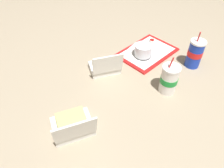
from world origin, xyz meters
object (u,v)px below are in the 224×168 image
at_px(food_tray, 147,52).
at_px(clamshell_sandwich_corner, 73,125).
at_px(soda_cup_left, 195,53).
at_px(clamshell_hotdog_left, 105,66).
at_px(ketchup_cup, 152,41).
at_px(cake_container, 143,51).
at_px(soda_cup_center, 169,79).
at_px(plastic_fork, 157,56).

distance_m(food_tray, clamshell_sandwich_corner, 0.74).
relative_size(clamshell_sandwich_corner, soda_cup_left, 1.10).
bearing_deg(clamshell_hotdog_left, ketchup_cup, 163.87).
relative_size(cake_container, soda_cup_center, 0.50).
bearing_deg(clamshell_sandwich_corner, cake_container, 178.11).
relative_size(cake_container, ketchup_cup, 2.81).
distance_m(food_tray, soda_cup_left, 0.30).
height_order(clamshell_hotdog_left, soda_cup_left, soda_cup_left).
distance_m(clamshell_sandwich_corner, soda_cup_center, 0.55).
bearing_deg(clamshell_sandwich_corner, ketchup_cup, 179.44).
height_order(clamshell_hotdog_left, clamshell_sandwich_corner, clamshell_sandwich_corner).
bearing_deg(clamshell_hotdog_left, soda_cup_left, 127.70).
bearing_deg(cake_container, clamshell_sandwich_corner, -1.89).
bearing_deg(food_tray, soda_cup_left, 95.86).
distance_m(food_tray, clamshell_hotdog_left, 0.33).
bearing_deg(plastic_fork, food_tray, -68.26).
bearing_deg(soda_cup_center, food_tray, -137.40).
bearing_deg(cake_container, food_tray, 175.39).
height_order(ketchup_cup, clamshell_sandwich_corner, clamshell_sandwich_corner).
relative_size(cake_container, soda_cup_left, 0.48).
xyz_separation_m(clamshell_sandwich_corner, soda_cup_left, (-0.77, 0.32, 0.04)).
bearing_deg(ketchup_cup, clamshell_sandwich_corner, -0.56).
height_order(cake_container, soda_cup_center, soda_cup_center).
bearing_deg(ketchup_cup, plastic_fork, 36.00).
relative_size(clamshell_hotdog_left, clamshell_sandwich_corner, 0.90).
bearing_deg(soda_cup_left, soda_cup_center, -9.62).
xyz_separation_m(ketchup_cup, soda_cup_left, (0.08, 0.31, 0.06)).
relative_size(plastic_fork, soda_cup_left, 0.47).
bearing_deg(ketchup_cup, food_tray, 9.56).
distance_m(ketchup_cup, plastic_fork, 0.15).
height_order(soda_cup_left, soda_cup_center, soda_cup_left).
bearing_deg(clamshell_hotdog_left, plastic_fork, 143.81).
height_order(food_tray, plastic_fork, plastic_fork).
xyz_separation_m(ketchup_cup, clamshell_sandwich_corner, (0.85, -0.01, 0.02)).
bearing_deg(cake_container, clamshell_hotdog_left, -28.70).
bearing_deg(ketchup_cup, soda_cup_left, 75.13).
relative_size(soda_cup_left, soda_cup_center, 1.04).
bearing_deg(food_tray, plastic_fork, 79.37).
relative_size(cake_container, plastic_fork, 1.02).
relative_size(plastic_fork, clamshell_hotdog_left, 0.47).
height_order(food_tray, soda_cup_left, soda_cup_left).
xyz_separation_m(food_tray, clamshell_sandwich_corner, (0.74, -0.03, 0.04)).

